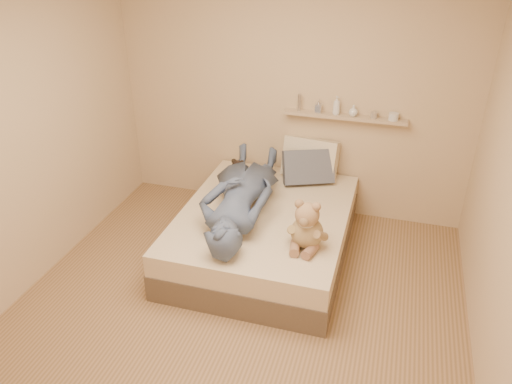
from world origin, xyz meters
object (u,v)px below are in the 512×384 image
(game_console, at_px, (226,222))
(wall_shelf, at_px, (345,117))
(pillow_cream, at_px, (310,158))
(person, at_px, (240,193))
(dark_plush, at_px, (239,175))
(pillow_grey, at_px, (308,167))
(teddy_bear, at_px, (307,228))
(bed, at_px, (265,232))

(game_console, xyz_separation_m, wall_shelf, (0.74, 1.41, 0.49))
(pillow_cream, distance_m, wall_shelf, 0.55)
(pillow_cream, xyz_separation_m, wall_shelf, (0.30, 0.08, 0.45))
(person, distance_m, wall_shelf, 1.32)
(game_console, distance_m, wall_shelf, 1.67)
(game_console, xyz_separation_m, person, (-0.02, 0.43, 0.04))
(dark_plush, relative_size, person, 0.18)
(person, relative_size, wall_shelf, 1.39)
(game_console, height_order, wall_shelf, wall_shelf)
(dark_plush, bearing_deg, pillow_grey, 25.00)
(wall_shelf, bearing_deg, teddy_bear, -93.41)
(teddy_bear, height_order, pillow_grey, teddy_bear)
(pillow_grey, height_order, person, person)
(teddy_bear, distance_m, pillow_cream, 1.29)
(teddy_bear, bearing_deg, game_console, -174.96)
(game_console, bearing_deg, person, 92.06)
(pillow_cream, xyz_separation_m, pillow_grey, (0.01, -0.14, -0.03))
(person, bearing_deg, dark_plush, -76.05)
(bed, bearing_deg, pillow_grey, 69.52)
(dark_plush, relative_size, pillow_cream, 0.55)
(teddy_bear, distance_m, person, 0.77)
(bed, height_order, person, person)
(bed, xyz_separation_m, person, (-0.21, -0.07, 0.43))
(game_console, height_order, pillow_cream, pillow_cream)
(wall_shelf, bearing_deg, pillow_cream, -165.32)
(dark_plush, height_order, person, person)
(bed, distance_m, game_console, 0.66)
(dark_plush, relative_size, pillow_grey, 0.60)
(pillow_grey, bearing_deg, person, -121.51)
(bed, relative_size, person, 1.14)
(pillow_grey, bearing_deg, wall_shelf, 36.85)
(game_console, xyz_separation_m, dark_plush, (-0.19, 0.90, -0.03))
(bed, relative_size, dark_plush, 6.32)
(pillow_grey, bearing_deg, game_console, -110.66)
(teddy_bear, height_order, person, teddy_bear)
(game_console, xyz_separation_m, pillow_cream, (0.44, 1.33, 0.04))
(pillow_grey, distance_m, wall_shelf, 0.60)
(game_console, bearing_deg, teddy_bear, 5.04)
(dark_plush, distance_m, wall_shelf, 1.18)
(teddy_bear, relative_size, pillow_grey, 0.87)
(pillow_cream, xyz_separation_m, person, (-0.46, -0.90, 0.00))
(bed, height_order, wall_shelf, wall_shelf)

